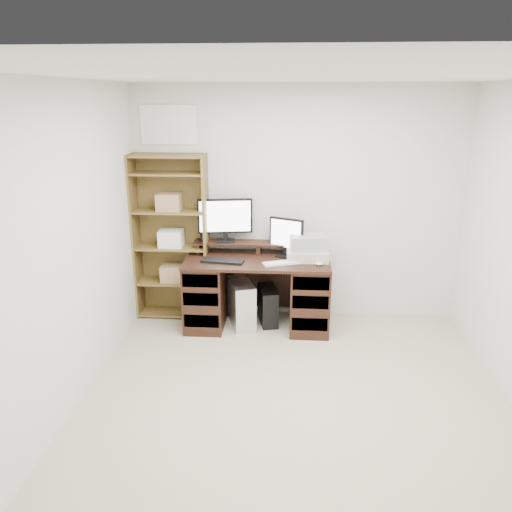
# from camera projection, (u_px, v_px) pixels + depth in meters

# --- Properties ---
(room) EXTENTS (3.54, 4.04, 2.54)m
(room) POSITION_uv_depth(u_px,v_px,m) (299.00, 266.00, 3.46)
(room) COLOR #BBAE8F
(room) RESTS_ON ground
(desk) EXTENTS (1.50, 0.70, 0.75)m
(desk) POSITION_uv_depth(u_px,v_px,m) (257.00, 291.00, 5.30)
(desk) COLOR black
(desk) RESTS_ON ground
(riser_shelf) EXTENTS (1.40, 0.22, 0.12)m
(riser_shelf) POSITION_uv_depth(u_px,v_px,m) (259.00, 245.00, 5.36)
(riser_shelf) COLOR black
(riser_shelf) RESTS_ON desk
(monitor_wide) EXTENTS (0.58, 0.18, 0.46)m
(monitor_wide) POSITION_uv_depth(u_px,v_px,m) (225.00, 218.00, 5.31)
(monitor_wide) COLOR black
(monitor_wide) RESTS_ON riser_shelf
(monitor_small) EXTENTS (0.36, 0.21, 0.41)m
(monitor_small) POSITION_uv_depth(u_px,v_px,m) (286.00, 236.00, 5.21)
(monitor_small) COLOR black
(monitor_small) RESTS_ON desk
(speaker) EXTENTS (0.08, 0.08, 0.20)m
(speaker) POSITION_uv_depth(u_px,v_px,m) (204.00, 231.00, 5.39)
(speaker) COLOR black
(speaker) RESTS_ON riser_shelf
(keyboard_black) EXTENTS (0.44, 0.20, 0.02)m
(keyboard_black) POSITION_uv_depth(u_px,v_px,m) (222.00, 261.00, 5.09)
(keyboard_black) COLOR black
(keyboard_black) RESTS_ON desk
(keyboard_white) EXTENTS (0.41, 0.25, 0.02)m
(keyboard_white) POSITION_uv_depth(u_px,v_px,m) (282.00, 263.00, 5.04)
(keyboard_white) COLOR white
(keyboard_white) RESTS_ON desk
(mouse) EXTENTS (0.09, 0.06, 0.03)m
(mouse) POSITION_uv_depth(u_px,v_px,m) (319.00, 264.00, 4.99)
(mouse) COLOR silver
(mouse) RESTS_ON desk
(printer) EXTENTS (0.43, 0.32, 0.11)m
(printer) POSITION_uv_depth(u_px,v_px,m) (307.00, 254.00, 5.17)
(printer) COLOR #B7B1A0
(printer) RESTS_ON desk
(basket) EXTENTS (0.38, 0.30, 0.15)m
(basket) POSITION_uv_depth(u_px,v_px,m) (308.00, 242.00, 5.13)
(basket) COLOR #93989C
(basket) RESTS_ON printer
(tower_silver) EXTENTS (0.36, 0.53, 0.49)m
(tower_silver) POSITION_uv_depth(u_px,v_px,m) (241.00, 303.00, 5.36)
(tower_silver) COLOR silver
(tower_silver) RESTS_ON ground
(tower_black) EXTENTS (0.25, 0.42, 0.40)m
(tower_black) POSITION_uv_depth(u_px,v_px,m) (268.00, 305.00, 5.42)
(tower_black) COLOR black
(tower_black) RESTS_ON ground
(bookshelf) EXTENTS (0.80, 0.30, 1.80)m
(bookshelf) POSITION_uv_depth(u_px,v_px,m) (172.00, 236.00, 5.41)
(bookshelf) COLOR brown
(bookshelf) RESTS_ON ground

